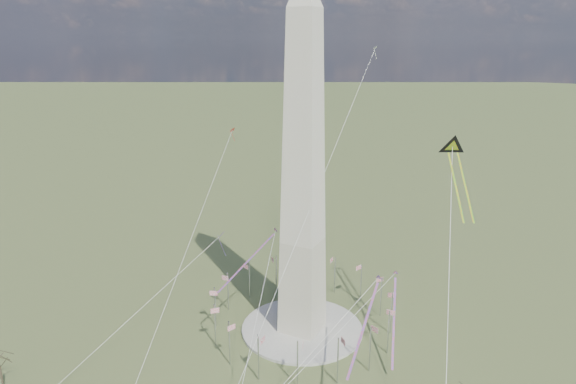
% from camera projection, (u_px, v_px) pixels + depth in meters
% --- Properties ---
extents(ground, '(2000.00, 2000.00, 0.00)m').
position_uv_depth(ground, '(302.00, 330.00, 153.05)').
color(ground, '#3F542A').
rests_on(ground, ground).
extents(plaza, '(36.00, 36.00, 0.80)m').
position_uv_depth(plaza, '(302.00, 328.00, 152.93)').
color(plaza, '#B0ADA1').
rests_on(plaza, ground).
extents(washington_monument, '(15.56, 15.56, 100.00)m').
position_uv_depth(washington_monument, '(303.00, 175.00, 139.19)').
color(washington_monument, beige).
rests_on(washington_monument, plaza).
extents(flagpole_ring, '(54.40, 54.40, 13.00)m').
position_uv_depth(flagpole_ring, '(302.00, 308.00, 150.95)').
color(flagpole_ring, silver).
rests_on(flagpole_ring, ground).
extents(kite_delta_black, '(13.64, 21.55, 17.84)m').
position_uv_depth(kite_delta_black, '(453.00, 151.00, 134.21)').
color(kite_delta_black, black).
rests_on(kite_delta_black, ground).
extents(kite_diamond_purple, '(1.70, 2.85, 9.08)m').
position_uv_depth(kite_diamond_purple, '(221.00, 238.00, 170.28)').
color(kite_diamond_purple, '#461973').
rests_on(kite_diamond_purple, ground).
extents(kite_streamer_left, '(2.17, 23.08, 15.85)m').
position_uv_depth(kite_streamer_left, '(369.00, 311.00, 122.49)').
color(kite_streamer_left, '#FB5127').
rests_on(kite_streamer_left, ground).
extents(kite_streamer_mid, '(9.41, 19.29, 14.10)m').
position_uv_depth(kite_streamer_mid, '(256.00, 252.00, 142.79)').
color(kite_streamer_mid, '#FB5127').
rests_on(kite_streamer_mid, ground).
extents(kite_streamer_right, '(7.97, 24.15, 16.95)m').
position_uv_depth(kite_streamer_right, '(395.00, 303.00, 142.54)').
color(kite_streamer_right, '#FB5127').
rests_on(kite_streamer_right, ground).
extents(kite_small_red, '(1.59, 2.38, 5.07)m').
position_uv_depth(kite_small_red, '(232.00, 131.00, 185.54)').
color(kite_small_red, red).
rests_on(kite_small_red, ground).
extents(kite_small_white, '(1.30, 1.99, 4.33)m').
position_uv_depth(kite_small_white, '(375.00, 49.00, 163.97)').
color(kite_small_white, white).
rests_on(kite_small_white, ground).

